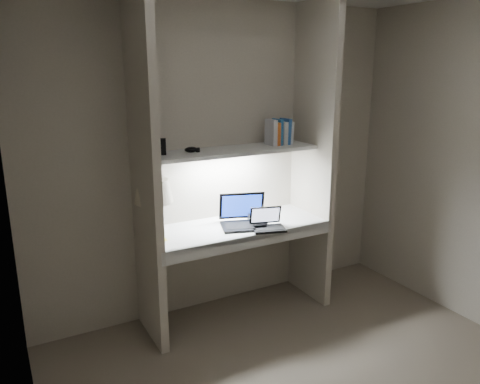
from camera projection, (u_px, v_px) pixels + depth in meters
back_wall at (221, 160)px, 3.83m from camera, size 3.20×0.01×2.50m
alcove_panel_left at (145, 176)px, 3.26m from camera, size 0.06×0.55×2.50m
alcove_panel_right at (313, 157)px, 3.94m from camera, size 0.06×0.55×2.50m
desk at (237, 227)px, 3.73m from camera, size 1.40×0.55×0.04m
desk_apron at (254, 241)px, 3.52m from camera, size 1.46×0.03×0.10m
shelf at (231, 151)px, 3.65m from camera, size 1.40×0.36×0.03m
strip_light at (231, 154)px, 3.66m from camera, size 0.60×0.04×0.02m
table_lamp at (154, 198)px, 3.45m from camera, size 0.29×0.29×0.42m
laptop_main at (244, 218)px, 3.71m from camera, size 0.45×0.41×0.25m
laptop_netbook at (267, 224)px, 3.63m from camera, size 0.30×0.28×0.16m
speaker at (253, 211)px, 3.86m from camera, size 0.11×0.09×0.14m
mouse at (274, 216)px, 3.90m from camera, size 0.10×0.08×0.03m
cable_coil at (242, 225)px, 3.70m from camera, size 0.11×0.11×0.01m
sticky_note at (162, 240)px, 3.39m from camera, size 0.07×0.07×0.00m
book_row at (279, 132)px, 3.85m from camera, size 0.20×0.14×0.21m
shelf_box at (161, 147)px, 3.40m from camera, size 0.08×0.07×0.12m
shelf_gadget at (191, 150)px, 3.49m from camera, size 0.11×0.08×0.04m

